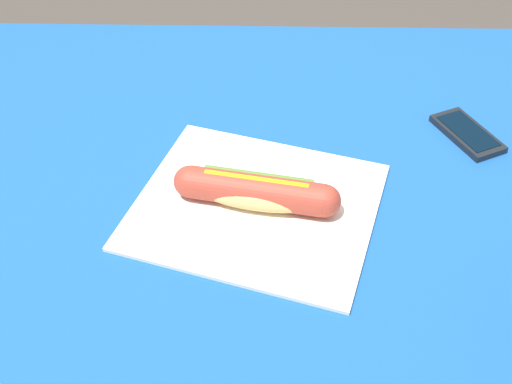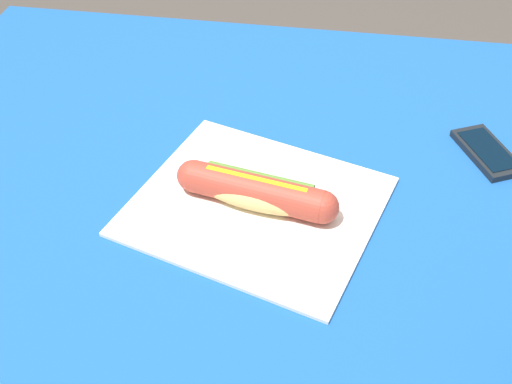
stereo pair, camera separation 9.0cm
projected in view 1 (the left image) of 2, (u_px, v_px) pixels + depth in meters
dining_table at (221, 241)px, 1.05m from camera, size 1.16×0.99×0.77m
paper_wrapper at (256, 206)px, 0.92m from camera, size 0.41×0.38×0.01m
hot_dog at (256, 191)px, 0.90m from camera, size 0.24×0.09×0.05m
cell_phone at (467, 134)px, 1.04m from camera, size 0.11×0.14×0.01m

